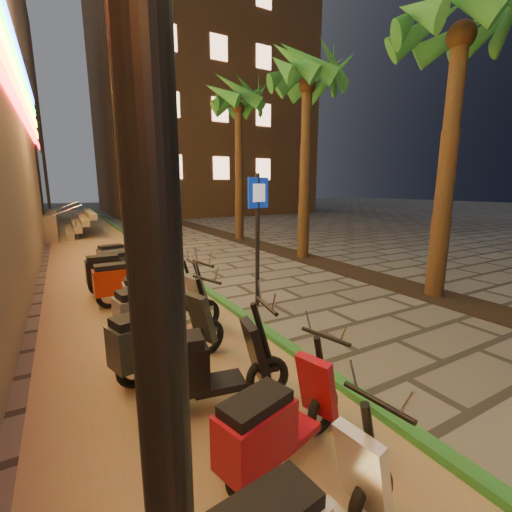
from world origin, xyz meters
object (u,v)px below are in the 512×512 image
scooter_4 (275,424)px  scooter_5 (198,369)px  scooter_11 (125,265)px  scooter_7 (159,311)px  scooter_12 (120,257)px  pedestrian_sign (258,222)px  scooter_6 (160,338)px  scooter_9 (126,281)px  scooter_8 (155,294)px  scooter_10 (116,272)px

scooter_4 → scooter_5: size_ratio=0.90×
scooter_4 → scooter_11: scooter_4 is taller
scooter_7 → scooter_11: 4.05m
scooter_12 → scooter_4: bearing=-103.6°
pedestrian_sign → scooter_6: 3.30m
scooter_9 → scooter_11: bearing=80.4°
pedestrian_sign → scooter_8: pedestrian_sign is taller
scooter_9 → scooter_11: (0.27, 1.90, -0.06)m
scooter_11 → scooter_9: bearing=-109.1°
scooter_9 → scooter_10: bearing=92.4°
pedestrian_sign → scooter_5: bearing=-150.6°
scooter_4 → scooter_12: bearing=74.9°
pedestrian_sign → scooter_10: bearing=116.6°
scooter_6 → pedestrian_sign: bearing=18.1°
scooter_6 → scooter_10: bearing=72.4°
scooter_5 → scooter_9: scooter_9 is taller
pedestrian_sign → scooter_4: size_ratio=1.77×
scooter_6 → scooter_12: scooter_6 is taller
scooter_9 → scooter_12: size_ratio=1.06×
scooter_4 → scooter_9: scooter_9 is taller
scooter_6 → scooter_11: scooter_6 is taller
scooter_6 → scooter_8: size_ratio=1.11×
scooter_11 → scooter_12: scooter_12 is taller
scooter_9 → scooter_11: scooter_9 is taller
scooter_7 → scooter_6: bearing=-113.5°
pedestrian_sign → scooter_4: bearing=-138.2°
scooter_6 → scooter_10: (0.01, 4.09, 0.01)m
pedestrian_sign → scooter_8: 2.46m
scooter_12 → scooter_7: bearing=-105.9°
scooter_9 → scooter_6: bearing=-92.9°
scooter_11 → scooter_6: bearing=-105.0°
scooter_5 → scooter_6: bearing=110.0°
scooter_5 → scooter_12: 6.97m
scooter_8 → scooter_12: bearing=94.5°
scooter_7 → scooter_12: size_ratio=1.10×
scooter_10 → pedestrian_sign: bearing=-44.3°
scooter_6 → scooter_8: (0.43, 2.11, -0.06)m
scooter_10 → scooter_8: bearing=-79.4°
scooter_9 → scooter_12: (0.30, 2.89, -0.03)m
scooter_8 → scooter_12: scooter_12 is taller
scooter_8 → scooter_11: size_ratio=1.01×
scooter_8 → scooter_12: size_ratio=0.95×
pedestrian_sign → scooter_9: size_ratio=1.59×
scooter_9 → scooter_10: (-0.07, 0.97, 0.01)m
pedestrian_sign → scooter_8: bearing=150.5°
scooter_10 → scooter_11: size_ratio=1.14×
scooter_7 → scooter_12: scooter_7 is taller
scooter_5 → scooter_7: 1.92m
scooter_8 → scooter_11: bearing=95.3°
scooter_4 → scooter_7: size_ratio=0.86×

